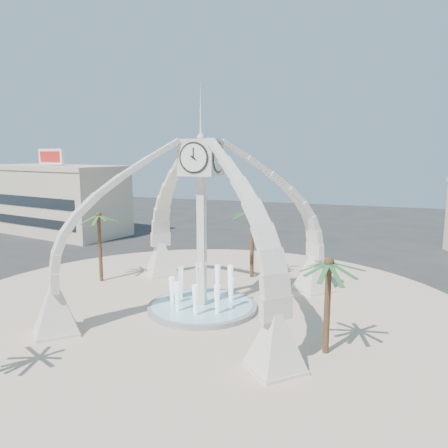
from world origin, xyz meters
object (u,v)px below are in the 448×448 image
(palm_west, at_px, (99,216))
(palm_north, at_px, (252,211))
(clock_tower, at_px, (202,223))
(fountain, at_px, (202,306))
(palm_east, at_px, (329,264))

(palm_west, bearing_deg, palm_north, 24.80)
(clock_tower, xyz_separation_m, fountain, (0.00, 0.00, -6.20))
(clock_tower, bearing_deg, palm_west, 162.31)
(fountain, xyz_separation_m, palm_north, (1.08, 9.28, 5.89))
(clock_tower, height_order, fountain, clock_tower)
(palm_east, distance_m, palm_north, 15.74)
(palm_west, distance_m, palm_north, 13.57)
(fountain, bearing_deg, palm_north, 83.35)
(palm_east, distance_m, palm_west, 21.97)
(clock_tower, distance_m, palm_west, 11.81)
(palm_east, xyz_separation_m, palm_north, (-8.26, 13.38, 0.87))
(palm_east, xyz_separation_m, palm_west, (-20.57, 7.68, 0.60))
(clock_tower, height_order, palm_west, clock_tower)
(palm_east, bearing_deg, clock_tower, 156.29)
(palm_east, relative_size, palm_west, 0.92)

